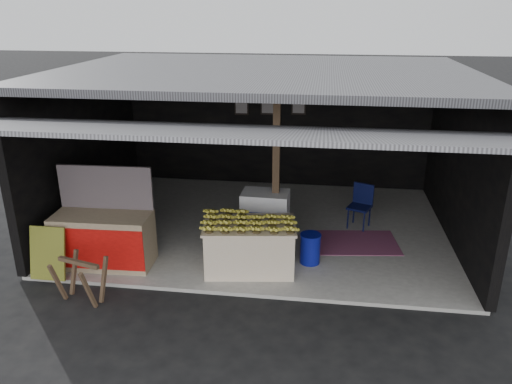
# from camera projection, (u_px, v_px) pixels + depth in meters

# --- Properties ---
(ground) EXTENTS (80.00, 80.00, 0.00)m
(ground) POSITION_uv_depth(u_px,v_px,m) (242.00, 297.00, 7.39)
(ground) COLOR black
(ground) RESTS_ON ground
(concrete_slab) EXTENTS (7.00, 5.00, 0.06)m
(concrete_slab) POSITION_uv_depth(u_px,v_px,m) (263.00, 226.00, 9.70)
(concrete_slab) COLOR gray
(concrete_slab) RESTS_ON ground
(shophouse) EXTENTS (7.40, 7.29, 3.02)m
(shophouse) POSITION_uv_depth(u_px,v_px,m) (266.00, 117.00, 9.26)
(shophouse) COLOR black
(shophouse) RESTS_ON ground
(banana_table) EXTENTS (1.54, 1.07, 0.79)m
(banana_table) POSITION_uv_depth(u_px,v_px,m) (250.00, 246.00, 7.92)
(banana_table) COLOR beige
(banana_table) RESTS_ON concrete_slab
(banana_pile) EXTENTS (1.42, 0.96, 0.16)m
(banana_pile) POSITION_uv_depth(u_px,v_px,m) (249.00, 219.00, 7.76)
(banana_pile) COLOR gold
(banana_pile) RESTS_ON banana_table
(white_crate) EXTENTS (0.84, 0.59, 0.91)m
(white_crate) POSITION_uv_depth(u_px,v_px,m) (265.00, 216.00, 8.90)
(white_crate) COLOR white
(white_crate) RESTS_ON concrete_slab
(neighbor_stall) EXTENTS (1.57, 0.75, 1.60)m
(neighbor_stall) POSITION_uv_depth(u_px,v_px,m) (104.00, 237.00, 8.06)
(neighbor_stall) COLOR #998466
(neighbor_stall) RESTS_ON concrete_slab
(green_signboard) EXTENTS (0.56, 0.23, 0.83)m
(green_signboard) POSITION_uv_depth(u_px,v_px,m) (48.00, 253.00, 7.65)
(green_signboard) COLOR black
(green_signboard) RESTS_ON concrete_slab
(sawhorse) EXTENTS (0.73, 0.72, 0.66)m
(sawhorse) POSITION_uv_depth(u_px,v_px,m) (80.00, 276.00, 7.13)
(sawhorse) COLOR brown
(sawhorse) RESTS_ON ground
(water_barrel) EXTENTS (0.33, 0.33, 0.48)m
(water_barrel) POSITION_uv_depth(u_px,v_px,m) (310.00, 249.00, 8.17)
(water_barrel) COLOR navy
(water_barrel) RESTS_ON concrete_slab
(plastic_chair) EXTENTS (0.52, 0.52, 0.84)m
(plastic_chair) POSITION_uv_depth(u_px,v_px,m) (361.00, 202.00, 9.46)
(plastic_chair) COLOR black
(plastic_chair) RESTS_ON concrete_slab
(magenta_rug) EXTENTS (1.61, 1.18, 0.01)m
(magenta_rug) POSITION_uv_depth(u_px,v_px,m) (355.00, 242.00, 8.94)
(magenta_rug) COLOR maroon
(magenta_rug) RESTS_ON concrete_slab
(picture_frames) EXTENTS (1.62, 0.04, 0.46)m
(picture_frames) POSITION_uv_depth(u_px,v_px,m) (269.00, 105.00, 11.27)
(picture_frames) COLOR black
(picture_frames) RESTS_ON shophouse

